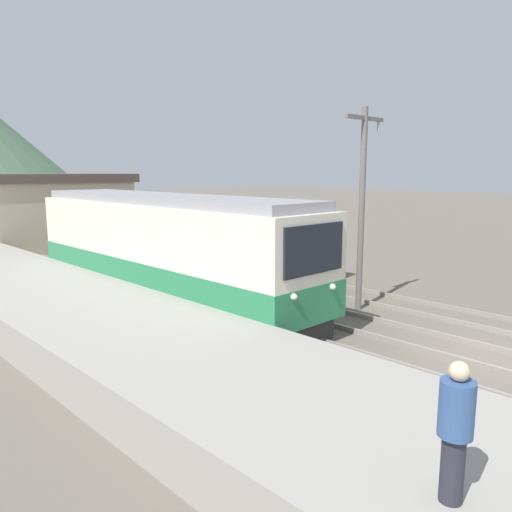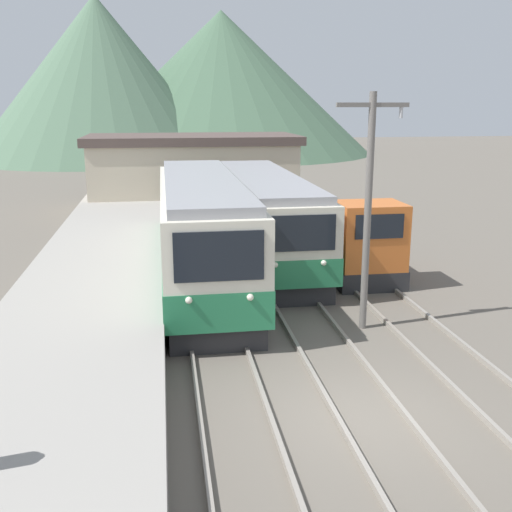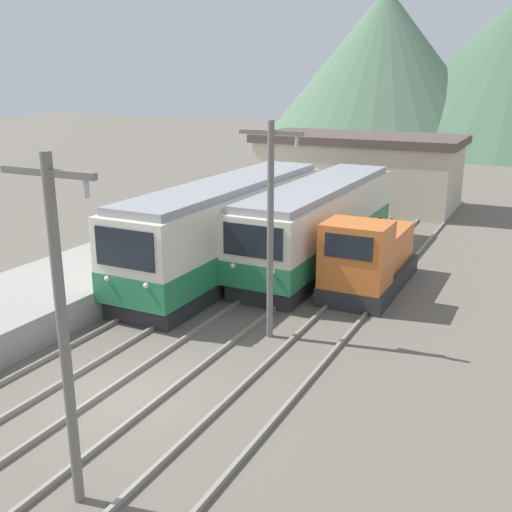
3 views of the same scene
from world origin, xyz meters
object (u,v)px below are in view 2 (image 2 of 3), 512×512
Objects in this scene: commuter_train_left at (202,236)px; shunting_locomotive at (354,242)px; catenary_mast_mid at (368,204)px; commuter_train_center at (265,221)px.

shunting_locomotive is (5.80, 0.51, -0.57)m from commuter_train_left.
commuter_train_left is at bearing 130.08° from catenary_mast_mid.
commuter_train_left is 6.95m from catenary_mast_mid.
catenary_mast_mid is (1.51, -8.21, 2.00)m from commuter_train_center.
catenary_mast_mid is at bearing -104.84° from shunting_locomotive.
shunting_locomotive is 6.31m from catenary_mast_mid.
catenary_mast_mid reaches higher than shunting_locomotive.
commuter_train_left is at bearing -132.21° from commuter_train_center.
commuter_train_left is 5.85m from shunting_locomotive.
commuter_train_center is at bearing 139.34° from shunting_locomotive.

